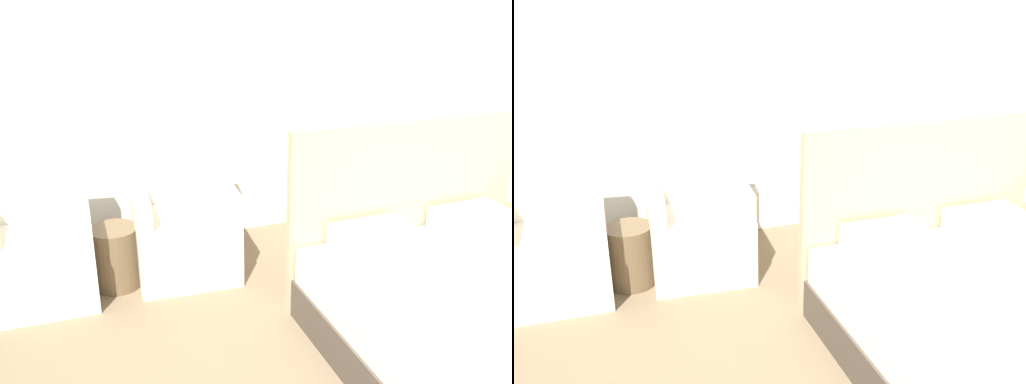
% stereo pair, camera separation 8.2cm
% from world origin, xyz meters
% --- Properties ---
extents(wall_back, '(10.00, 0.06, 2.90)m').
position_xyz_m(wall_back, '(0.00, 3.58, 1.45)').
color(wall_back, white).
rests_on(wall_back, ground_plane).
extents(bed, '(1.59, 2.08, 1.16)m').
position_xyz_m(bed, '(1.01, 1.36, 0.26)').
color(bed, '#4C4238').
rests_on(bed, ground_plane).
extents(armchair_near_window_left, '(0.70, 0.59, 0.89)m').
position_xyz_m(armchair_near_window_left, '(-1.18, 3.01, 0.30)').
color(armchair_near_window_left, silver).
rests_on(armchair_near_window_left, ground_plane).
extents(armchair_near_window_right, '(0.72, 0.61, 0.89)m').
position_xyz_m(armchair_near_window_right, '(-0.24, 3.01, 0.30)').
color(armchair_near_window_right, silver).
rests_on(armchair_near_window_right, ground_plane).
extents(side_table, '(0.31, 0.31, 0.42)m').
position_xyz_m(side_table, '(-0.71, 3.01, 0.21)').
color(side_table, brown).
rests_on(side_table, ground_plane).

